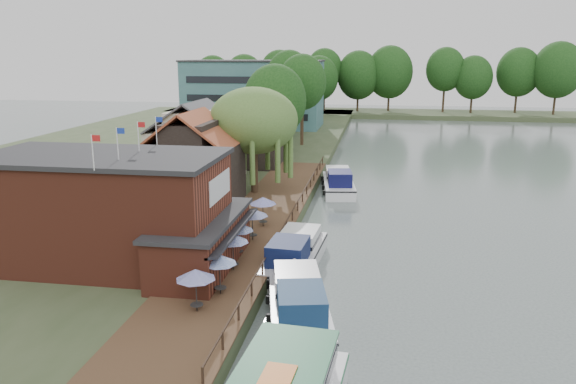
# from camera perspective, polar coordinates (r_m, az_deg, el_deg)

# --- Properties ---
(ground) EXTENTS (260.00, 260.00, 0.00)m
(ground) POSITION_cam_1_polar(r_m,az_deg,el_deg) (36.78, 6.29, -9.39)
(ground) COLOR #4D5957
(ground) RESTS_ON ground
(land_bank) EXTENTS (50.00, 140.00, 1.00)m
(land_bank) POSITION_cam_1_polar(r_m,az_deg,el_deg) (76.93, -15.05, 2.97)
(land_bank) COLOR #384728
(land_bank) RESTS_ON ground
(quay_deck) EXTENTS (6.00, 50.00, 0.10)m
(quay_deck) POSITION_cam_1_polar(r_m,az_deg,el_deg) (46.76, -2.82, -2.81)
(quay_deck) COLOR #47301E
(quay_deck) RESTS_ON land_bank
(quay_rail) EXTENTS (0.20, 49.00, 1.00)m
(quay_rail) POSITION_cam_1_polar(r_m,az_deg,el_deg) (46.64, 0.55, -2.26)
(quay_rail) COLOR black
(quay_rail) RESTS_ON land_bank
(pub) EXTENTS (20.00, 11.00, 7.30)m
(pub) POSITION_cam_1_polar(r_m,az_deg,el_deg) (37.57, -15.45, -1.80)
(pub) COLOR maroon
(pub) RESTS_ON land_bank
(hotel_block) EXTENTS (25.40, 12.40, 12.30)m
(hotel_block) POSITION_cam_1_polar(r_m,az_deg,el_deg) (106.65, -3.48, 9.96)
(hotel_block) COLOR #38666B
(hotel_block) RESTS_ON land_bank
(cottage_a) EXTENTS (8.60, 7.60, 8.50)m
(cottage_a) POSITION_cam_1_polar(r_m,az_deg,el_deg) (51.38, -9.60, 3.36)
(cottage_a) COLOR black
(cottage_a) RESTS_ON land_bank
(cottage_b) EXTENTS (9.60, 8.60, 8.50)m
(cottage_b) POSITION_cam_1_polar(r_m,az_deg,el_deg) (61.67, -9.27, 5.12)
(cottage_b) COLOR beige
(cottage_b) RESTS_ON land_bank
(cottage_c) EXTENTS (7.60, 7.60, 8.50)m
(cottage_c) POSITION_cam_1_polar(r_m,az_deg,el_deg) (69.16, -3.74, 6.22)
(cottage_c) COLOR black
(cottage_c) RESTS_ON land_bank
(willow) EXTENTS (8.60, 8.60, 10.43)m
(willow) POSITION_cam_1_polar(r_m,az_deg,el_deg) (54.75, -3.48, 5.20)
(willow) COLOR #476B2D
(willow) RESTS_ON land_bank
(umbrella_0) EXTENTS (2.15, 2.15, 2.38)m
(umbrella_0) POSITION_cam_1_polar(r_m,az_deg,el_deg) (30.57, -9.31, -9.82)
(umbrella_0) COLOR navy
(umbrella_0) RESTS_ON quay_deck
(umbrella_1) EXTENTS (1.99, 1.99, 2.38)m
(umbrella_1) POSITION_cam_1_polar(r_m,az_deg,el_deg) (32.46, -6.92, -8.29)
(umbrella_1) COLOR #1C3F9A
(umbrella_1) RESTS_ON quay_deck
(umbrella_2) EXTENTS (2.05, 2.05, 2.38)m
(umbrella_2) POSITION_cam_1_polar(r_m,az_deg,el_deg) (35.86, -5.62, -6.06)
(umbrella_2) COLOR navy
(umbrella_2) RESTS_ON quay_deck
(umbrella_3) EXTENTS (2.17, 2.17, 2.38)m
(umbrella_3) POSITION_cam_1_polar(r_m,az_deg,el_deg) (38.09, -5.11, -4.84)
(umbrella_3) COLOR navy
(umbrella_3) RESTS_ON quay_deck
(umbrella_4) EXTENTS (2.36, 2.36, 2.38)m
(umbrella_4) POSITION_cam_1_polar(r_m,az_deg,el_deg) (41.34, -3.63, -3.29)
(umbrella_4) COLOR navy
(umbrella_4) RESTS_ON quay_deck
(umbrella_5) EXTENTS (2.17, 2.17, 2.38)m
(umbrella_5) POSITION_cam_1_polar(r_m,az_deg,el_deg) (44.53, -2.56, -2.01)
(umbrella_5) COLOR #1B2199
(umbrella_5) RESTS_ON quay_deck
(cruiser_0) EXTENTS (5.73, 11.38, 2.68)m
(cruiser_0) POSITION_cam_1_polar(r_m,az_deg,el_deg) (31.60, 1.10, -10.70)
(cruiser_0) COLOR white
(cruiser_0) RESTS_ON ground
(cruiser_1) EXTENTS (4.12, 10.85, 2.61)m
(cruiser_1) POSITION_cam_1_polar(r_m,az_deg,el_deg) (38.97, 0.69, -5.87)
(cruiser_1) COLOR silver
(cruiser_1) RESTS_ON ground
(cruiser_2) EXTENTS (4.85, 11.04, 2.62)m
(cruiser_2) POSITION_cam_1_polar(r_m,az_deg,el_deg) (60.55, 5.15, 1.29)
(cruiser_2) COLOR white
(cruiser_2) RESTS_ON ground
(bank_tree_0) EXTENTS (8.55, 8.55, 12.18)m
(bank_tree_0) POSITION_cam_1_polar(r_m,az_deg,el_deg) (76.60, -1.34, 8.38)
(bank_tree_0) COLOR #143811
(bank_tree_0) RESTS_ON land_bank
(bank_tree_1) EXTENTS (7.14, 7.14, 13.46)m
(bank_tree_1) POSITION_cam_1_polar(r_m,az_deg,el_deg) (84.41, 1.44, 9.33)
(bank_tree_1) COLOR #143811
(bank_tree_1) RESTS_ON land_bank
(bank_tree_2) EXTENTS (7.41, 7.41, 14.07)m
(bank_tree_2) POSITION_cam_1_polar(r_m,az_deg,el_deg) (92.70, 0.13, 9.93)
(bank_tree_2) COLOR #143811
(bank_tree_2) RESTS_ON land_bank
(bank_tree_3) EXTENTS (6.41, 6.41, 11.52)m
(bank_tree_3) POSITION_cam_1_polar(r_m,az_deg,el_deg) (112.39, -0.63, 9.99)
(bank_tree_3) COLOR #143811
(bank_tree_3) RESTS_ON land_bank
(bank_tree_4) EXTENTS (7.94, 7.94, 11.86)m
(bank_tree_4) POSITION_cam_1_polar(r_m,az_deg,el_deg) (123.02, 0.53, 10.41)
(bank_tree_4) COLOR #143811
(bank_tree_4) RESTS_ON land_bank
(bank_tree_5) EXTENTS (8.62, 8.62, 13.05)m
(bank_tree_5) POSITION_cam_1_polar(r_m,az_deg,el_deg) (127.53, 3.14, 10.78)
(bank_tree_5) COLOR #143811
(bank_tree_5) RESTS_ON land_bank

